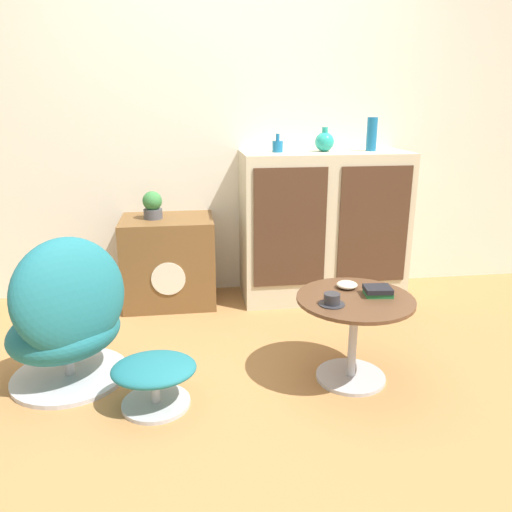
{
  "coord_description": "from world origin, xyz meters",
  "views": [
    {
      "loc": [
        -0.34,
        -2.17,
        1.4
      ],
      "look_at": [
        0.04,
        0.52,
        0.55
      ],
      "focal_mm": 35.0,
      "sensor_mm": 36.0,
      "label": 1
    }
  ],
  "objects_px": {
    "sideboard": "(323,226)",
    "vase_leftmost": "(278,146)",
    "vase_inner_right": "(372,134)",
    "potted_plant": "(153,205)",
    "coffee_table": "(354,324)",
    "ottoman": "(154,374)",
    "vase_inner_left": "(325,142)",
    "book_stack": "(378,291)",
    "bowl": "(347,285)",
    "egg_chair": "(68,317)",
    "tv_console": "(169,261)",
    "teacup": "(332,300)"
  },
  "relations": [
    {
      "from": "egg_chair",
      "to": "ottoman",
      "type": "xyz_separation_m",
      "value": [
        0.43,
        -0.28,
        -0.2
      ]
    },
    {
      "from": "potted_plant",
      "to": "book_stack",
      "type": "xyz_separation_m",
      "value": [
        1.17,
        -1.18,
        -0.24
      ]
    },
    {
      "from": "bowl",
      "to": "sideboard",
      "type": "bearing_deg",
      "value": 81.77
    },
    {
      "from": "vase_leftmost",
      "to": "potted_plant",
      "type": "bearing_deg",
      "value": 179.63
    },
    {
      "from": "vase_leftmost",
      "to": "tv_console",
      "type": "bearing_deg",
      "value": 179.63
    },
    {
      "from": "vase_leftmost",
      "to": "teacup",
      "type": "height_order",
      "value": "vase_leftmost"
    },
    {
      "from": "sideboard",
      "to": "book_stack",
      "type": "bearing_deg",
      "value": -91.44
    },
    {
      "from": "coffee_table",
      "to": "vase_leftmost",
      "type": "distance_m",
      "value": 1.44
    },
    {
      "from": "tv_console",
      "to": "potted_plant",
      "type": "xyz_separation_m",
      "value": [
        -0.09,
        0.0,
        0.41
      ]
    },
    {
      "from": "egg_chair",
      "to": "vase_inner_left",
      "type": "xyz_separation_m",
      "value": [
        1.57,
        1.02,
        0.77
      ]
    },
    {
      "from": "sideboard",
      "to": "vase_leftmost",
      "type": "relative_size",
      "value": 9.43
    },
    {
      "from": "egg_chair",
      "to": "book_stack",
      "type": "xyz_separation_m",
      "value": [
        1.55,
        -0.16,
        0.12
      ]
    },
    {
      "from": "egg_chair",
      "to": "coffee_table",
      "type": "distance_m",
      "value": 1.44
    },
    {
      "from": "vase_inner_left",
      "to": "book_stack",
      "type": "bearing_deg",
      "value": -90.93
    },
    {
      "from": "potted_plant",
      "to": "book_stack",
      "type": "height_order",
      "value": "potted_plant"
    },
    {
      "from": "vase_leftmost",
      "to": "potted_plant",
      "type": "xyz_separation_m",
      "value": [
        -0.86,
        0.01,
        -0.39
      ]
    },
    {
      "from": "egg_chair",
      "to": "sideboard",
      "type": "bearing_deg",
      "value": 32.63
    },
    {
      "from": "teacup",
      "to": "book_stack",
      "type": "xyz_separation_m",
      "value": [
        0.26,
        0.09,
        -0.0
      ]
    },
    {
      "from": "coffee_table",
      "to": "vase_inner_right",
      "type": "bearing_deg",
      "value": 68.19
    },
    {
      "from": "tv_console",
      "to": "vase_inner_right",
      "type": "height_order",
      "value": "vase_inner_right"
    },
    {
      "from": "egg_chair",
      "to": "vase_inner_left",
      "type": "distance_m",
      "value": 2.02
    },
    {
      "from": "vase_inner_left",
      "to": "vase_inner_right",
      "type": "height_order",
      "value": "vase_inner_right"
    },
    {
      "from": "vase_inner_right",
      "to": "coffee_table",
      "type": "bearing_deg",
      "value": -111.81
    },
    {
      "from": "vase_inner_left",
      "to": "vase_inner_right",
      "type": "distance_m",
      "value": 0.34
    },
    {
      "from": "teacup",
      "to": "vase_inner_left",
      "type": "bearing_deg",
      "value": 77.33
    },
    {
      "from": "coffee_table",
      "to": "vase_inner_left",
      "type": "relative_size",
      "value": 3.58
    },
    {
      "from": "sideboard",
      "to": "vase_inner_left",
      "type": "relative_size",
      "value": 7.09
    },
    {
      "from": "egg_chair",
      "to": "vase_leftmost",
      "type": "distance_m",
      "value": 1.77
    },
    {
      "from": "sideboard",
      "to": "egg_chair",
      "type": "distance_m",
      "value": 1.88
    },
    {
      "from": "ottoman",
      "to": "vase_inner_right",
      "type": "relative_size",
      "value": 1.75
    },
    {
      "from": "sideboard",
      "to": "vase_inner_left",
      "type": "height_order",
      "value": "vase_inner_left"
    },
    {
      "from": "vase_inner_right",
      "to": "vase_inner_left",
      "type": "bearing_deg",
      "value": 180.0
    },
    {
      "from": "potted_plant",
      "to": "vase_leftmost",
      "type": "bearing_deg",
      "value": -0.37
    },
    {
      "from": "vase_inner_right",
      "to": "bowl",
      "type": "distance_m",
      "value": 1.35
    },
    {
      "from": "vase_inner_left",
      "to": "potted_plant",
      "type": "distance_m",
      "value": 1.26
    },
    {
      "from": "potted_plant",
      "to": "teacup",
      "type": "height_order",
      "value": "potted_plant"
    },
    {
      "from": "sideboard",
      "to": "potted_plant",
      "type": "bearing_deg",
      "value": 179.55
    },
    {
      "from": "ottoman",
      "to": "vase_inner_left",
      "type": "bearing_deg",
      "value": 48.58
    },
    {
      "from": "vase_inner_left",
      "to": "book_stack",
      "type": "xyz_separation_m",
      "value": [
        -0.02,
        -1.17,
        -0.65
      ]
    },
    {
      "from": "egg_chair",
      "to": "ottoman",
      "type": "relative_size",
      "value": 2.0
    },
    {
      "from": "tv_console",
      "to": "egg_chair",
      "type": "bearing_deg",
      "value": -114.71
    },
    {
      "from": "vase_leftmost",
      "to": "vase_inner_right",
      "type": "distance_m",
      "value": 0.67
    },
    {
      "from": "potted_plant",
      "to": "bowl",
      "type": "relative_size",
      "value": 1.72
    },
    {
      "from": "vase_inner_right",
      "to": "teacup",
      "type": "distance_m",
      "value": 1.57
    },
    {
      "from": "sideboard",
      "to": "coffee_table",
      "type": "xyz_separation_m",
      "value": [
        -0.15,
        -1.18,
        -0.22
      ]
    },
    {
      "from": "coffee_table",
      "to": "vase_leftmost",
      "type": "height_order",
      "value": "vase_leftmost"
    },
    {
      "from": "sideboard",
      "to": "tv_console",
      "type": "bearing_deg",
      "value": 179.54
    },
    {
      "from": "sideboard",
      "to": "ottoman",
      "type": "bearing_deg",
      "value": -131.76
    },
    {
      "from": "sideboard",
      "to": "book_stack",
      "type": "height_order",
      "value": "sideboard"
    },
    {
      "from": "book_stack",
      "to": "bowl",
      "type": "distance_m",
      "value": 0.17
    }
  ]
}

